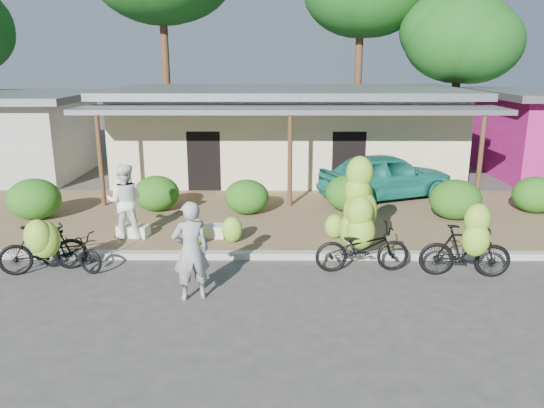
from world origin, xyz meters
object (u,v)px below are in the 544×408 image
at_px(bike_far_left, 64,248).
at_px(bike_center, 360,228).
at_px(sack_near, 207,231).
at_px(teal_van, 386,176).
at_px(sack_far, 133,231).
at_px(vendor, 191,251).
at_px(tree_near_right, 455,36).
at_px(bystander, 125,201).
at_px(bike_left, 42,247).
at_px(bike_right, 467,247).

relative_size(bike_far_left, bike_center, 0.73).
xyz_separation_m(sack_near, teal_van, (5.18, 3.83, 0.58)).
xyz_separation_m(bike_center, sack_far, (-5.35, 1.70, -0.62)).
bearing_deg(sack_far, bike_center, -17.59).
bearing_deg(vendor, bike_center, -174.11).
distance_m(tree_near_right, vendor, 17.96).
distance_m(sack_near, bystander, 2.11).
xyz_separation_m(bike_center, bystander, (-5.48, 1.61, 0.16)).
xyz_separation_m(bike_center, vendor, (-3.38, -1.60, 0.07)).
bearing_deg(tree_near_right, bystander, -134.78).
height_order(sack_far, vendor, vendor).
relative_size(bike_left, teal_van, 0.43).
distance_m(bike_left, bike_center, 6.70).
bearing_deg(bystander, teal_van, -153.24).
height_order(bike_center, bike_right, bike_center).
height_order(bike_far_left, sack_near, bike_far_left).
bearing_deg(sack_far, bystander, -144.81).
distance_m(bike_right, sack_near, 6.06).
xyz_separation_m(bike_center, bike_right, (2.08, -0.64, -0.19)).
bearing_deg(sack_far, bike_far_left, -113.57).
bearing_deg(bike_left, bike_far_left, -101.98).
bearing_deg(bike_left, bike_center, -106.25).
relative_size(tree_near_right, sack_near, 8.45).
distance_m(bike_left, sack_near, 3.81).
xyz_separation_m(bike_far_left, vendor, (2.87, -1.23, 0.40)).
distance_m(vendor, teal_van, 8.71).
bearing_deg(bike_far_left, bike_center, -65.68).
bearing_deg(bike_center, teal_van, -20.47).
height_order(bike_left, vendor, vendor).
distance_m(bike_far_left, bike_center, 6.28).
xyz_separation_m(bike_center, teal_van, (1.67, 5.49, -0.03)).
height_order(vendor, teal_van, vendor).
bearing_deg(bike_far_left, sack_far, -2.69).
bearing_deg(bike_left, teal_van, -74.62).
distance_m(tree_near_right, bystander, 16.76).
distance_m(bystander, teal_van, 8.13).
xyz_separation_m(bike_far_left, bike_center, (6.26, 0.38, 0.33)).
distance_m(sack_far, teal_van, 8.00).
height_order(bike_center, bystander, bike_center).
relative_size(bike_right, vendor, 0.99).
xyz_separation_m(tree_near_right, sack_near, (-9.44, -11.44, -5.10)).
relative_size(tree_near_right, vendor, 3.78).
distance_m(tree_near_right, sack_near, 15.68).
bearing_deg(tree_near_right, sack_far, -134.68).
bearing_deg(sack_near, teal_van, 36.46).
xyz_separation_m(tree_near_right, bystander, (-11.40, -11.49, -4.33)).
distance_m(bike_far_left, sack_far, 2.28).
bearing_deg(bike_center, sack_far, 68.85).
distance_m(bike_left, bystander, 2.41).
height_order(bike_far_left, sack_far, bike_far_left).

